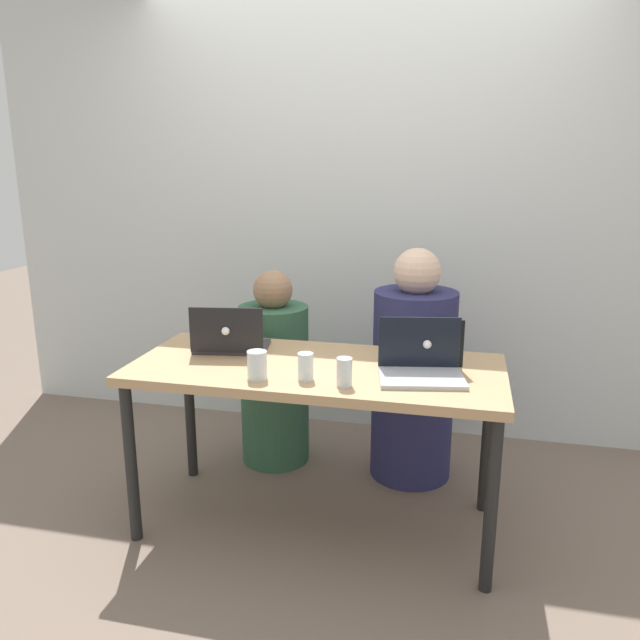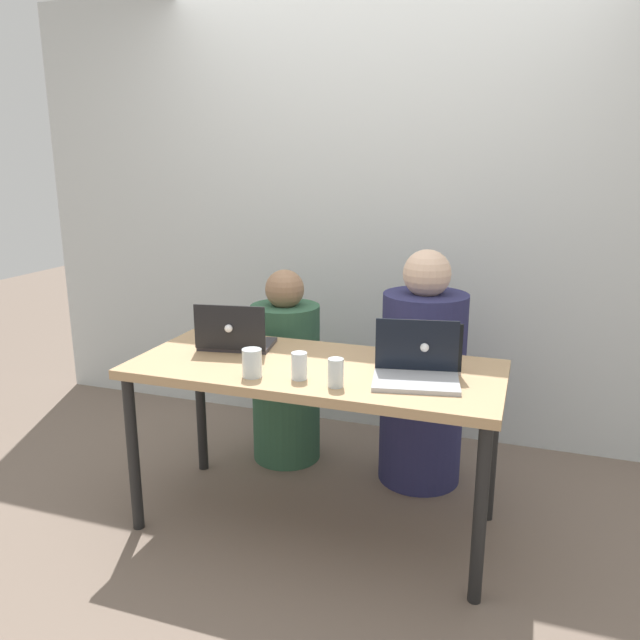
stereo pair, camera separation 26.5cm
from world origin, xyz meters
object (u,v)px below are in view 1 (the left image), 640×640
object	(u,v)px
person_on_left	(274,378)
water_glass_left	(257,367)
water_glass_right	(344,374)
person_on_right	(413,378)
laptop_front_right	(421,365)
laptop_back_right	(424,354)
laptop_back_left	(230,341)
water_glass_center	(306,368)

from	to	relation	value
person_on_left	water_glass_left	size ratio (longest dim) A/B	9.15
person_on_left	water_glass_right	bearing A→B (deg)	109.30
person_on_right	water_glass_right	size ratio (longest dim) A/B	10.61
laptop_front_right	water_glass_left	distance (m)	0.65
water_glass_right	water_glass_left	bearing A→B (deg)	-179.89
laptop_back_right	person_on_right	bearing A→B (deg)	-90.43
laptop_back_left	water_glass_right	xyz separation A→B (m)	(0.59, -0.32, 0.00)
water_glass_center	laptop_back_right	bearing A→B (deg)	33.08
laptop_back_right	water_glass_right	bearing A→B (deg)	39.16
person_on_left	person_on_right	size ratio (longest dim) A/B	0.88
water_glass_right	laptop_back_right	bearing A→B (deg)	48.98
laptop_back_right	water_glass_center	distance (m)	0.53
person_on_left	water_glass_left	world-z (taller)	person_on_left
laptop_back_left	water_glass_right	distance (m)	0.67
water_glass_left	water_glass_right	size ratio (longest dim) A/B	1.02
water_glass_center	water_glass_right	world-z (taller)	water_glass_right
person_on_right	water_glass_right	distance (m)	0.86
laptop_back_right	water_glass_left	xyz separation A→B (m)	(-0.63, -0.32, 0.00)
water_glass_right	person_on_left	bearing A→B (deg)	123.94
laptop_front_right	laptop_back_left	world-z (taller)	laptop_front_right
person_on_right	laptop_back_left	size ratio (longest dim) A/B	3.31
laptop_front_right	water_glass_left	bearing A→B (deg)	-175.60
person_on_left	water_glass_left	distance (m)	0.87
person_on_left	person_on_right	xyz separation A→B (m)	(0.73, 0.00, 0.06)
person_on_right	person_on_left	bearing A→B (deg)	-0.66
laptop_front_right	laptop_back_right	world-z (taller)	laptop_front_right
laptop_front_right	laptop_back_right	size ratio (longest dim) A/B	1.11
water_glass_center	water_glass_right	size ratio (longest dim) A/B	0.97
laptop_front_right	water_glass_center	distance (m)	0.46
laptop_back_left	water_glass_left	distance (m)	0.40
water_glass_center	water_glass_left	world-z (taller)	water_glass_left
laptop_front_right	water_glass_left	size ratio (longest dim) A/B	3.23
laptop_back_right	laptop_back_left	bearing A→B (deg)	-9.72
person_on_right	water_glass_left	world-z (taller)	person_on_right
person_on_left	laptop_back_left	world-z (taller)	person_on_left
person_on_right	water_glass_left	distance (m)	1.00
water_glass_left	laptop_back_right	bearing A→B (deg)	27.14
laptop_back_right	person_on_left	bearing A→B (deg)	-39.55
laptop_back_left	water_glass_center	distance (m)	0.51
person_on_right	laptop_back_left	bearing A→B (deg)	29.69
water_glass_center	water_glass_left	size ratio (longest dim) A/B	0.95
water_glass_center	person_on_right	bearing A→B (deg)	63.98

